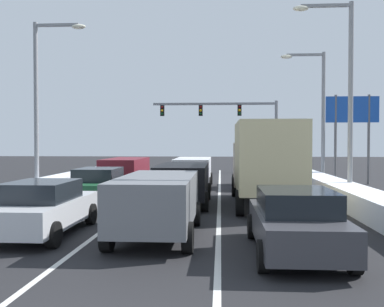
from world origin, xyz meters
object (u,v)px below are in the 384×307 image
(suv_gray_center_lane_nearest, at_px, (158,200))
(street_lamp_left_mid, at_px, (43,92))
(sedan_charcoal_right_lane_nearest, at_px, (296,221))
(suv_maroon_left_lane_third, at_px, (126,170))
(suv_white_center_lane_third, at_px, (193,170))
(street_lamp_right_mid, at_px, (343,83))
(suv_black_center_lane_second, at_px, (183,180))
(roadside_sign_right, at_px, (352,119))
(sedan_green_left_lane_second, at_px, (99,186))
(sedan_navy_right_lane_third, at_px, (250,174))
(sedan_silver_left_lane_nearest, at_px, (43,208))
(traffic_light_gantry, at_px, (232,118))
(street_lamp_right_far, at_px, (317,106))
(box_truck_right_lane_second, at_px, (265,159))

(suv_gray_center_lane_nearest, xyz_separation_m, street_lamp_left_mid, (-7.16, 9.61, 4.08))
(sedan_charcoal_right_lane_nearest, height_order, suv_maroon_left_lane_third, suv_maroon_left_lane_third)
(suv_white_center_lane_third, relative_size, suv_maroon_left_lane_third, 1.00)
(suv_white_center_lane_third, height_order, street_lamp_right_mid, street_lamp_right_mid)
(suv_black_center_lane_second, xyz_separation_m, roadside_sign_right, (9.60, 9.51, 3.00))
(suv_gray_center_lane_nearest, distance_m, sedan_green_left_lane_second, 7.13)
(sedan_charcoal_right_lane_nearest, bearing_deg, sedan_navy_right_lane_third, 90.12)
(sedan_charcoal_right_lane_nearest, xyz_separation_m, sedan_silver_left_lane_nearest, (-6.70, 1.70, 0.00))
(traffic_light_gantry, relative_size, roadside_sign_right, 1.99)
(sedan_navy_right_lane_third, height_order, street_lamp_right_far, street_lamp_right_far)
(box_truck_right_lane_second, bearing_deg, street_lamp_left_mid, 161.39)
(sedan_charcoal_right_lane_nearest, xyz_separation_m, suv_gray_center_lane_nearest, (-3.45, 1.61, 0.25))
(sedan_green_left_lane_second, xyz_separation_m, traffic_light_gantry, (6.11, 20.50, 3.97))
(sedan_navy_right_lane_third, height_order, sedan_silver_left_lane_nearest, same)
(sedan_charcoal_right_lane_nearest, bearing_deg, suv_gray_center_lane_nearest, 154.99)
(suv_black_center_lane_second, bearing_deg, street_lamp_right_far, 49.90)
(traffic_light_gantry, relative_size, street_lamp_right_far, 1.38)
(suv_maroon_left_lane_third, bearing_deg, sedan_navy_right_lane_third, 4.66)
(sedan_navy_right_lane_third, height_order, suv_white_center_lane_third, suv_white_center_lane_third)
(sedan_navy_right_lane_third, relative_size, suv_maroon_left_lane_third, 0.92)
(suv_maroon_left_lane_third, relative_size, street_lamp_right_mid, 0.56)
(sedan_navy_right_lane_third, height_order, roadside_sign_right, roadside_sign_right)
(street_lamp_right_mid, bearing_deg, roadside_sign_right, 70.84)
(sedan_navy_right_lane_third, bearing_deg, roadside_sign_right, 20.73)
(suv_gray_center_lane_nearest, relative_size, suv_maroon_left_lane_third, 1.00)
(suv_black_center_lane_second, distance_m, street_lamp_right_mid, 8.30)
(suv_maroon_left_lane_third, bearing_deg, traffic_light_gantry, 65.52)
(traffic_light_gantry, bearing_deg, sedan_silver_left_lane_nearest, -102.65)
(suv_white_center_lane_third, bearing_deg, sedan_green_left_lane_second, -116.92)
(street_lamp_right_far, height_order, roadside_sign_right, street_lamp_right_far)
(suv_white_center_lane_third, xyz_separation_m, sedan_silver_left_lane_nearest, (-3.39, -13.11, -0.25))
(box_truck_right_lane_second, distance_m, sedan_navy_right_lane_third, 7.36)
(suv_white_center_lane_third, xyz_separation_m, suv_maroon_left_lane_third, (-3.81, -0.50, 0.00))
(suv_gray_center_lane_nearest, height_order, suv_white_center_lane_third, same)
(suv_white_center_lane_third, xyz_separation_m, sedan_green_left_lane_second, (-3.52, -6.93, -0.25))
(suv_gray_center_lane_nearest, bearing_deg, sedan_charcoal_right_lane_nearest, -25.01)
(sedan_charcoal_right_lane_nearest, distance_m, roadside_sign_right, 18.71)
(suv_gray_center_lane_nearest, height_order, sedan_silver_left_lane_nearest, suv_gray_center_lane_nearest)
(suv_gray_center_lane_nearest, height_order, street_lamp_right_mid, street_lamp_right_mid)
(suv_gray_center_lane_nearest, relative_size, roadside_sign_right, 0.89)
(sedan_green_left_lane_second, bearing_deg, street_lamp_right_mid, 9.39)
(roadside_sign_right, bearing_deg, street_lamp_right_mid, -109.16)
(traffic_light_gantry, distance_m, roadside_sign_right, 13.15)
(suv_white_center_lane_third, xyz_separation_m, street_lamp_left_mid, (-7.30, -3.60, 4.08))
(sedan_navy_right_lane_third, bearing_deg, sedan_green_left_lane_second, -134.14)
(street_lamp_left_mid, bearing_deg, sedan_navy_right_lane_third, 19.15)
(suv_maroon_left_lane_third, xyz_separation_m, street_lamp_left_mid, (-3.49, -3.10, 4.08))
(suv_gray_center_lane_nearest, height_order, street_lamp_left_mid, street_lamp_left_mid)
(sedan_silver_left_lane_nearest, xyz_separation_m, traffic_light_gantry, (5.99, 26.68, 3.97))
(sedan_navy_right_lane_third, relative_size, sedan_silver_left_lane_nearest, 1.00)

